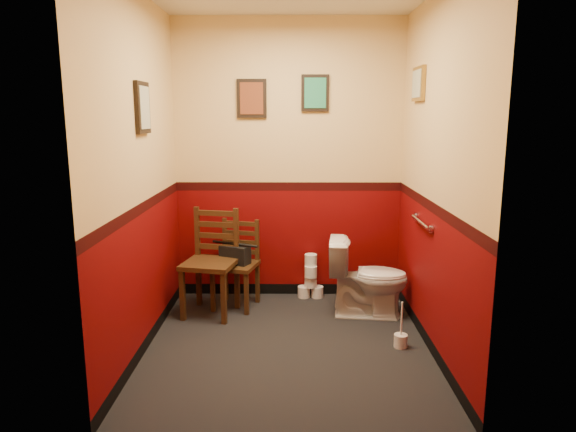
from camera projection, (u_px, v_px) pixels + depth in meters
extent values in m
cube|color=black|center=(288.00, 346.00, 4.06)|extent=(2.20, 2.40, 0.00)
cube|color=#5C0506|center=(289.00, 162.00, 4.98)|extent=(2.20, 0.00, 2.70)
cube|color=#5C0506|center=(286.00, 204.00, 2.63)|extent=(2.20, 0.00, 2.70)
cube|color=#5C0506|center=(140.00, 176.00, 3.81)|extent=(0.00, 2.40, 2.70)
cube|color=#5C0506|center=(436.00, 176.00, 3.80)|extent=(0.00, 2.40, 2.70)
cylinder|color=silver|center=(420.00, 222.00, 4.12)|extent=(0.03, 0.50, 0.03)
cylinder|color=silver|center=(431.00, 229.00, 3.87)|extent=(0.02, 0.06, 0.06)
cylinder|color=silver|center=(415.00, 216.00, 4.36)|extent=(0.02, 0.06, 0.06)
cube|color=black|center=(252.00, 98.00, 4.85)|extent=(0.28, 0.03, 0.36)
cube|color=brown|center=(252.00, 98.00, 4.83)|extent=(0.22, 0.01, 0.30)
cube|color=black|center=(315.00, 93.00, 4.83)|extent=(0.26, 0.03, 0.34)
cube|color=#2A8760|center=(315.00, 93.00, 4.82)|extent=(0.20, 0.01, 0.28)
cube|color=black|center=(143.00, 108.00, 3.81)|extent=(0.03, 0.30, 0.38)
cube|color=#AFAB89|center=(145.00, 108.00, 3.81)|extent=(0.01, 0.24, 0.31)
cube|color=olive|center=(419.00, 84.00, 4.25)|extent=(0.03, 0.34, 0.28)
cube|color=#AFAB89|center=(417.00, 84.00, 4.25)|extent=(0.01, 0.28, 0.22)
imported|color=white|center=(368.00, 278.00, 4.62)|extent=(0.76, 0.48, 0.70)
cylinder|color=silver|center=(401.00, 341.00, 4.03)|extent=(0.10, 0.10, 0.10)
cylinder|color=silver|center=(402.00, 320.00, 4.00)|extent=(0.01, 0.01, 0.30)
cube|color=#3E2612|center=(210.00, 264.00, 4.63)|extent=(0.53, 0.53, 0.04)
cube|color=#3E2612|center=(182.00, 294.00, 4.53)|extent=(0.05, 0.05, 0.48)
cube|color=#3E2612|center=(199.00, 281.00, 4.89)|extent=(0.05, 0.05, 0.48)
cube|color=#3E2612|center=(224.00, 298.00, 4.45)|extent=(0.05, 0.05, 0.48)
cube|color=#3E2612|center=(237.00, 284.00, 4.82)|extent=(0.05, 0.05, 0.48)
cube|color=#3E2612|center=(197.00, 232.00, 4.81)|extent=(0.05, 0.05, 0.48)
cube|color=#3E2612|center=(236.00, 234.00, 4.73)|extent=(0.05, 0.05, 0.48)
cube|color=#3E2612|center=(217.00, 247.00, 4.79)|extent=(0.36, 0.10, 0.05)
cube|color=#3E2612|center=(217.00, 236.00, 4.77)|extent=(0.36, 0.10, 0.05)
cube|color=#3E2612|center=(216.00, 225.00, 4.75)|extent=(0.36, 0.10, 0.05)
cube|color=#3E2612|center=(216.00, 213.00, 4.73)|extent=(0.36, 0.10, 0.05)
cube|color=#3E2612|center=(235.00, 265.00, 4.81)|extent=(0.47, 0.47, 0.04)
cube|color=#3E2612|center=(213.00, 290.00, 4.74)|extent=(0.04, 0.04, 0.41)
cube|color=#3E2612|center=(226.00, 279.00, 5.05)|extent=(0.04, 0.04, 0.41)
cube|color=#3E2612|center=(246.00, 293.00, 4.66)|extent=(0.04, 0.04, 0.41)
cube|color=#3E2612|center=(258.00, 282.00, 4.97)|extent=(0.04, 0.04, 0.41)
cube|color=#3E2612|center=(225.00, 239.00, 4.97)|extent=(0.04, 0.04, 0.41)
cube|color=#3E2612|center=(257.00, 241.00, 4.89)|extent=(0.04, 0.04, 0.41)
cube|color=#3E2612|center=(241.00, 251.00, 4.96)|extent=(0.31, 0.10, 0.04)
cube|color=#3E2612|center=(241.00, 242.00, 4.94)|extent=(0.31, 0.10, 0.04)
cube|color=#3E2612|center=(241.00, 233.00, 4.92)|extent=(0.31, 0.10, 0.04)
cube|color=#3E2612|center=(241.00, 224.00, 4.90)|extent=(0.31, 0.10, 0.04)
cube|color=black|center=(235.00, 255.00, 4.79)|extent=(0.31, 0.24, 0.17)
cylinder|color=black|center=(235.00, 244.00, 4.77)|extent=(0.23, 0.12, 0.02)
cylinder|color=silver|center=(304.00, 292.00, 5.14)|extent=(0.12, 0.12, 0.11)
cylinder|color=silver|center=(317.00, 292.00, 5.14)|extent=(0.12, 0.12, 0.11)
cylinder|color=silver|center=(311.00, 282.00, 5.11)|extent=(0.12, 0.12, 0.11)
cylinder|color=silver|center=(311.00, 272.00, 5.06)|extent=(0.12, 0.12, 0.11)
cylinder|color=silver|center=(311.00, 260.00, 5.07)|extent=(0.12, 0.12, 0.11)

